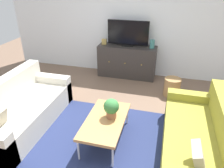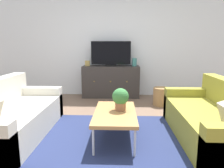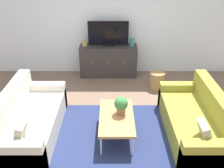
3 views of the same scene
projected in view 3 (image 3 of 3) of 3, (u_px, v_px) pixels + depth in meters
The scene contains 12 objects.
ground_plane at pixel (112, 130), 4.39m from camera, with size 10.00×10.00×0.00m, color brown.
wall_back at pixel (112, 19), 6.02m from camera, with size 6.40×0.12×2.70m, color white.
area_rug at pixel (112, 136), 4.25m from camera, with size 2.50×1.90×0.01m, color navy.
couch_left_side at pixel (26, 122), 4.17m from camera, with size 0.86×1.88×0.79m.
couch_right_side at pixel (198, 121), 4.17m from camera, with size 0.86×1.88×0.79m.
coffee_table at pixel (116, 118), 4.11m from camera, with size 0.56×1.04×0.39m.
potted_plant at pixel (121, 105), 4.08m from camera, with size 0.23×0.23×0.31m.
tv_console at pixel (108, 61), 6.22m from camera, with size 1.39×0.47×0.77m.
flat_screen_tv at pixel (108, 34), 5.92m from camera, with size 0.96×0.16×0.60m.
glass_vase at pixel (132, 42), 6.00m from camera, with size 0.11×0.11×0.20m, color teal.
mantel_clock at pixel (84, 43), 6.01m from camera, with size 0.11×0.07×0.13m, color tan.
wicker_basket at pixel (156, 80), 5.69m from camera, with size 0.34×0.34×0.38m, color #9E7547.
Camera 3 is at (-0.01, -3.51, 2.76)m, focal length 40.10 mm.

